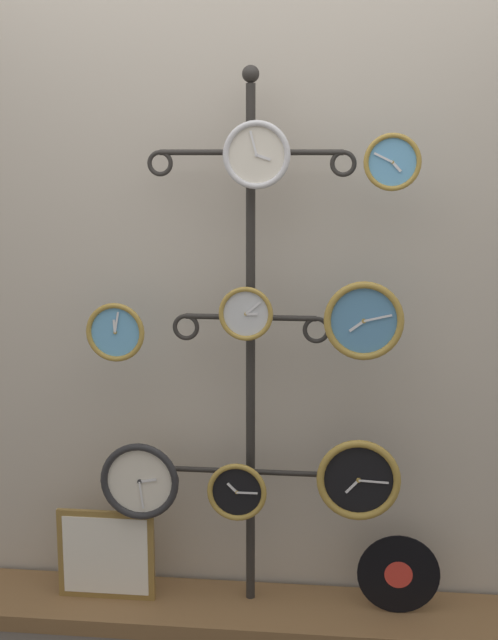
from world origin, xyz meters
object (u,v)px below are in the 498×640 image
Objects in this scene: clock_middle_center at (246,313)px; clock_bottom_left at (140,481)px; clock_top_center at (257,155)px; clock_middle_left at (116,332)px; picture_frame at (106,555)px; clock_bottom_center at (237,491)px; clock_top_right at (392,162)px; clock_middle_right at (364,321)px; display_stand at (251,438)px; clock_bottom_right at (359,480)px; vinyl_record at (398,574)px.

clock_bottom_left is (-0.38, -0.00, -0.62)m from clock_middle_center.
clock_bottom_left is (-0.42, -0.00, -1.15)m from clock_top_center.
clock_middle_left is 1.12× the size of clock_middle_center.
clock_bottom_center is at bearing -4.52° from picture_frame.
clock_middle_center is at bearing 179.85° from clock_top_right.
clock_middle_right reaches higher than picture_frame.
display_stand is 10.55× the size of clock_middle_center.
clock_bottom_right is at bearing -2.74° from picture_frame.
clock_middle_center is (-0.01, -0.08, 0.47)m from display_stand.
clock_bottom_left is (-0.39, -0.09, -0.15)m from display_stand.
clock_top_center is at bearing 14.34° from clock_bottom_center.
clock_middle_center is 0.70× the size of clock_middle_right.
clock_bottom_center reaches higher than vinyl_record.
clock_middle_left is at bearing -10.93° from picture_frame.
clock_top_right reaches higher than vinyl_record.
clock_top_right is at bearing -154.32° from vinyl_record.
clock_middle_center is 0.64× the size of clock_bottom_right.
clock_middle_center is at bearing -176.81° from vinyl_record.
clock_bottom_right reaches higher than vinyl_record.
picture_frame is (-0.53, -0.06, -0.45)m from display_stand.
clock_top_right is 1.42m from clock_bottom_left.
picture_frame is at bearing 178.75° from clock_top_right.
clock_top_center is at bearing 0.24° from clock_bottom_left.
clock_bottom_left is (-0.78, 0.00, -0.60)m from clock_middle_right.
picture_frame is at bearing 178.23° from clock_middle_right.
display_stand is at bearing 85.70° from clock_middle_center.
clock_middle_right is (-0.08, -0.01, -0.53)m from clock_top_right.
clock_bottom_center is 0.72× the size of vinyl_record.
picture_frame is (-0.49, 0.04, -0.28)m from clock_bottom_center.
display_stand is 0.43m from clock_bottom_left.
clock_middle_left is 0.99× the size of clock_bottom_center.
clock_middle_left is 0.86m from clock_middle_right.
picture_frame is at bearing 177.73° from clock_top_center.
display_stand reaches higher than clock_middle_left.
clock_middle_center is at bearing 0.50° from clock_bottom_left.
clock_top_center is at bearing 176.52° from clock_bottom_right.
display_stand is 0.20m from clock_bottom_center.
clock_top_right is 0.64× the size of clock_bottom_right.
clock_top_center is 1.16m from clock_bottom_right.
clock_top_center reaches higher than clock_bottom_left.
clock_bottom_right is at bearing -0.66° from clock_bottom_center.
clock_top_right is 1.75m from picture_frame.
display_stand is 0.48m from clock_middle_center.
clock_middle_right is 0.91× the size of vinyl_record.
clock_middle_left is 0.55m from clock_bottom_left.
clock_bottom_left is at bearing 177.54° from clock_bottom_center.
clock_bottom_right is (0.39, -0.02, -0.57)m from clock_middle_center.
clock_bottom_center is at bearing -109.53° from display_stand.
clock_middle_center is 1.06m from picture_frame.
clock_bottom_right is (0.43, -0.00, 0.06)m from clock_bottom_center.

